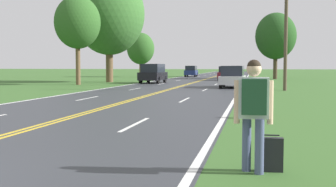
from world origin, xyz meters
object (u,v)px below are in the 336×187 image
(fire_hydrant, at_px, (256,106))
(tree_right_cluster, at_px, (77,23))
(tree_behind_sign, at_px, (276,36))
(car_dark_blue_hatchback_receding, at_px, (191,71))
(hitchhiker_person, at_px, (254,104))
(car_silver_van_nearest, at_px, (233,76))
(tree_mid_treeline, at_px, (141,49))
(car_black_van_approaching, at_px, (153,73))
(car_red_suv_distant, at_px, (236,70))
(suitcase, at_px, (270,154))
(car_dark_green_sedan_mid_far, at_px, (235,72))
(tree_left_verge, at_px, (109,14))
(car_maroon_suv_mid_near, at_px, (227,73))

(fire_hydrant, bearing_deg, tree_right_cluster, 126.01)
(tree_behind_sign, distance_m, car_dark_blue_hatchback_receding, 15.71)
(hitchhiker_person, distance_m, tree_right_cluster, 33.09)
(car_dark_blue_hatchback_receding, bearing_deg, hitchhiker_person, -171.70)
(tree_right_cluster, xyz_separation_m, car_silver_van_nearest, (13.97, -2.19, -4.69))
(tree_mid_treeline, height_order, car_dark_blue_hatchback_receding, tree_mid_treeline)
(car_silver_van_nearest, bearing_deg, car_black_van_approaching, -129.41)
(tree_behind_sign, relative_size, tree_mid_treeline, 1.27)
(car_dark_blue_hatchback_receding, distance_m, car_red_suv_distant, 24.22)
(fire_hydrant, distance_m, car_silver_van_nearest, 19.47)
(suitcase, relative_size, car_dark_green_sedan_mid_far, 0.14)
(tree_right_cluster, bearing_deg, fire_hydrant, -53.99)
(suitcase, relative_size, tree_left_verge, 0.05)
(fire_hydrant, bearing_deg, suitcase, -88.38)
(hitchhiker_person, relative_size, car_maroon_suv_mid_near, 0.43)
(car_dark_blue_hatchback_receding, bearing_deg, tree_behind_sign, -126.09)
(suitcase, height_order, car_maroon_suv_mid_near, car_maroon_suv_mid_near)
(hitchhiker_person, distance_m, car_black_van_approaching, 34.99)
(tree_left_verge, distance_m, car_silver_van_nearest, 16.98)
(suitcase, xyz_separation_m, tree_right_cluster, (-15.89, 28.65, 5.31))
(hitchhiker_person, xyz_separation_m, tree_behind_sign, (2.69, 49.56, 4.41))
(car_maroon_suv_mid_near, bearing_deg, car_dark_green_sedan_mid_far, 177.86)
(fire_hydrant, relative_size, tree_left_verge, 0.07)
(fire_hydrant, relative_size, car_silver_van_nearest, 0.17)
(tree_mid_treeline, distance_m, car_dark_blue_hatchback_receding, 8.59)
(car_silver_van_nearest, bearing_deg, hitchhiker_person, 4.56)
(tree_behind_sign, height_order, car_black_van_approaching, tree_behind_sign)
(car_maroon_suv_mid_near, xyz_separation_m, car_dark_blue_hatchback_receding, (-6.54, 15.59, 0.01))
(hitchhiker_person, bearing_deg, tree_mid_treeline, 15.16)
(car_dark_green_sedan_mid_far, bearing_deg, car_maroon_suv_mid_near, -1.76)
(tree_right_cluster, bearing_deg, car_maroon_suv_mid_near, 47.63)
(suitcase, distance_m, car_dark_blue_hatchback_receding, 58.83)
(tree_behind_sign, xyz_separation_m, car_black_van_approaching, (-12.47, -15.96, -4.54))
(fire_hydrant, distance_m, car_maroon_suv_mid_near, 35.47)
(tree_behind_sign, bearing_deg, tree_mid_treeline, 162.93)
(car_silver_van_nearest, bearing_deg, car_dark_green_sedan_mid_far, -176.81)
(car_silver_van_nearest, relative_size, car_dark_blue_hatchback_receding, 1.14)
(car_maroon_suv_mid_near, height_order, car_dark_blue_hatchback_receding, car_dark_blue_hatchback_receding)
(tree_behind_sign, height_order, car_maroon_suv_mid_near, tree_behind_sign)
(hitchhiker_person, xyz_separation_m, car_red_suv_distant, (-3.71, 81.65, -0.22))
(hitchhiker_person, distance_m, tree_mid_treeline, 58.27)
(hitchhiker_person, relative_size, car_silver_van_nearest, 0.40)
(suitcase, bearing_deg, tree_left_verge, 21.50)
(fire_hydrant, distance_m, tree_left_verge, 32.46)
(suitcase, relative_size, car_maroon_suv_mid_near, 0.14)
(tree_mid_treeline, height_order, tree_right_cluster, tree_right_cluster)
(tree_mid_treeline, bearing_deg, hitchhiker_person, -72.94)
(suitcase, bearing_deg, car_black_van_approaching, 14.86)
(car_silver_van_nearest, bearing_deg, car_maroon_suv_mid_near, -173.83)
(tree_mid_treeline, height_order, car_red_suv_distant, tree_mid_treeline)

